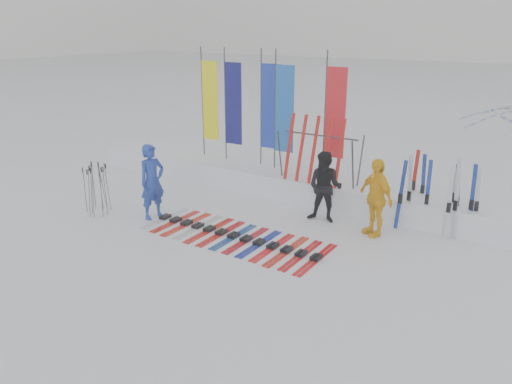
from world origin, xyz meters
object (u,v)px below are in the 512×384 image
Objects in this scene: person_yellow at (375,197)px; ski_rack at (319,151)px; person_blue at (152,182)px; person_black at (325,187)px; ski_row at (234,236)px.

ski_rack is at bearing -179.41° from person_yellow.
ski_rack is (2.82, 3.03, 0.49)m from person_blue.
ski_rack is at bearing -31.30° from person_blue.
person_black is at bearing -153.93° from person_yellow.
person_yellow is at bearing -30.82° from ski_rack.
person_black is 0.82× the size of ski_rack.
person_yellow is 3.17m from ski_row.
person_yellow is 0.41× the size of ski_row.
person_black is 1.26m from person_yellow.
ski_row is (-2.47, -1.82, -0.82)m from person_yellow.
ski_row is at bearing -100.40° from ski_rack.
person_blue is 0.43× the size of ski_row.
person_black is (3.49, 2.00, -0.06)m from person_blue.
person_blue is 2.43m from ski_row.
ski_rack is (-0.67, 1.03, 0.55)m from person_black.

